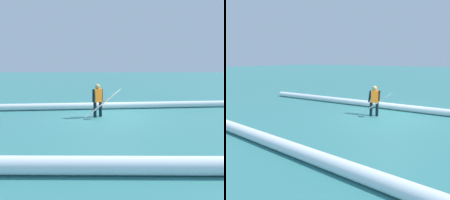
# 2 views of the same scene
# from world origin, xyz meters

# --- Properties ---
(ground_plane) EXTENTS (146.08, 146.08, 0.00)m
(ground_plane) POSITION_xyz_m (0.00, 0.00, 0.00)
(ground_plane) COLOR teal
(surfer) EXTENTS (0.45, 0.42, 1.45)m
(surfer) POSITION_xyz_m (0.56, 0.10, 0.81)
(surfer) COLOR black
(surfer) RESTS_ON ground_plane
(surfboard) EXTENTS (1.71, 0.52, 1.31)m
(surfboard) POSITION_xyz_m (0.34, 0.44, 0.64)
(surfboard) COLOR white
(surfboard) RESTS_ON ground_plane
(wave_crest_foreground) EXTENTS (21.88, 1.61, 0.35)m
(wave_crest_foreground) POSITION_xyz_m (-2.18, -1.89, 0.17)
(wave_crest_foreground) COLOR silver
(wave_crest_foreground) RESTS_ON ground_plane
(wave_crest_midground) EXTENTS (16.00, 1.17, 0.39)m
(wave_crest_midground) POSITION_xyz_m (-0.89, 5.63, 0.19)
(wave_crest_midground) COLOR white
(wave_crest_midground) RESTS_ON ground_plane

